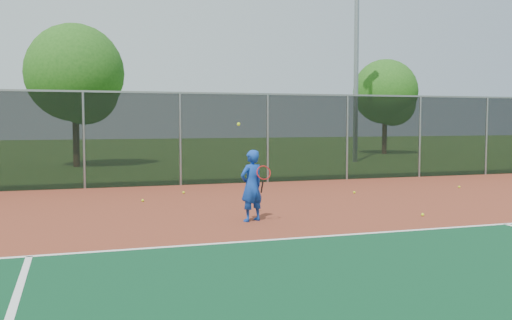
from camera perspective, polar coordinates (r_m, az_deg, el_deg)
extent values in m
cube|color=brown|center=(10.68, 19.07, -7.69)|extent=(30.00, 20.00, 0.02)
cube|color=white|center=(12.68, 23.62, -5.88)|extent=(22.00, 0.10, 0.00)
cube|color=black|center=(19.41, 1.17, 2.19)|extent=(30.00, 0.04, 3.00)
cube|color=gray|center=(19.42, 1.18, 6.62)|extent=(30.00, 0.06, 0.06)
imported|color=#113DA8|center=(11.90, -0.45, -2.58)|extent=(0.64, 0.54, 1.50)
cylinder|color=black|center=(11.71, 0.61, -2.69)|extent=(0.03, 0.15, 0.27)
torus|color=#A51414|center=(11.59, 0.77, -1.27)|extent=(0.30, 0.13, 0.29)
sphere|color=#C6EB1B|center=(11.85, -1.76, 3.60)|extent=(0.07, 0.07, 0.07)
sphere|color=#C6EB1B|center=(16.70, 9.80, -3.21)|extent=(0.07, 0.07, 0.07)
sphere|color=#C6EB1B|center=(18.89, 19.66, -2.55)|extent=(0.07, 0.07, 0.07)
sphere|color=#C6EB1B|center=(15.10, -11.26, -3.99)|extent=(0.07, 0.07, 0.07)
sphere|color=#C6EB1B|center=(13.13, 16.32, -5.27)|extent=(0.07, 0.07, 0.07)
sphere|color=#C6EB1B|center=(16.57, -7.25, -3.24)|extent=(0.07, 0.07, 0.07)
cylinder|color=gray|center=(29.89, 10.02, 11.96)|extent=(0.24, 0.24, 12.61)
cylinder|color=#322012|center=(27.26, -17.54, 1.94)|extent=(0.30, 0.30, 2.49)
sphere|color=#1F5115|center=(27.33, -17.68, 8.32)|extent=(4.42, 4.42, 4.42)
sphere|color=#1F5115|center=(26.99, -16.78, 6.63)|extent=(3.04, 3.04, 3.04)
cylinder|color=#322012|center=(36.86, 12.72, 2.36)|extent=(0.30, 0.30, 2.28)
sphere|color=#1F5115|center=(36.89, 12.79, 6.69)|extent=(4.05, 4.05, 4.05)
sphere|color=#1F5115|center=(36.81, 13.55, 5.50)|extent=(2.79, 2.79, 2.79)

